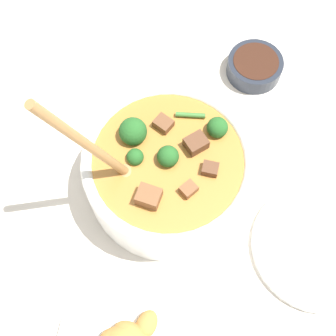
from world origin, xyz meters
name	(u,v)px	position (x,y,z in m)	size (l,w,h in m)	color
ground_plane	(168,184)	(0.00, 0.00, 0.00)	(4.00, 4.00, 0.00)	silver
stew_bowl	(168,170)	(0.00, 0.00, 0.06)	(0.24, 0.26, 0.30)	white
condiment_bowl	(255,66)	(0.19, -0.17, 0.02)	(0.09, 0.09, 0.03)	#232833
empty_plate	(317,246)	(-0.13, -0.20, 0.01)	(0.19, 0.19, 0.02)	white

